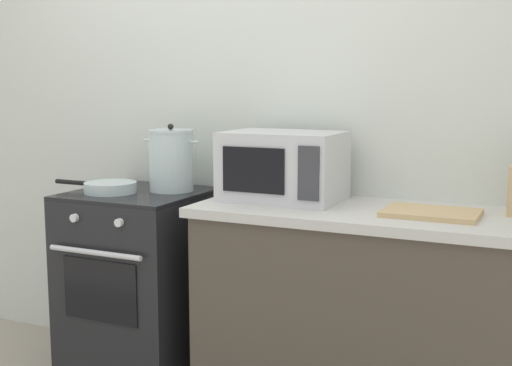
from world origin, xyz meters
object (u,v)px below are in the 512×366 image
at_px(frying_pan, 109,187).
at_px(cutting_board, 431,213).
at_px(stove, 140,286).
at_px(microwave, 283,166).
at_px(stock_pot, 171,160).

xyz_separation_m(frying_pan, cutting_board, (1.47, 0.08, -0.02)).
bearing_deg(stove, microwave, 6.32).
distance_m(microwave, cutting_board, 0.67).
bearing_deg(microwave, stove, -173.68).
height_order(stock_pot, microwave, stock_pot).
bearing_deg(microwave, frying_pan, -169.05).
bearing_deg(stock_pot, frying_pan, -144.62).
relative_size(stove, stock_pot, 2.88).
bearing_deg(frying_pan, microwave, 10.95).
relative_size(frying_pan, microwave, 0.89).
distance_m(stove, stock_pot, 0.63).
bearing_deg(stock_pot, cutting_board, -4.10).
xyz_separation_m(stove, cutting_board, (1.37, 0.00, 0.47)).
xyz_separation_m(stock_pot, cutting_board, (1.23, -0.09, -0.14)).
relative_size(stove, cutting_board, 2.56).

